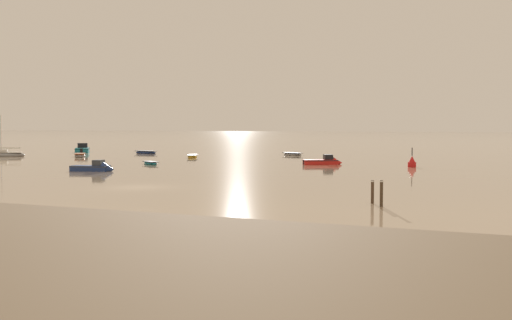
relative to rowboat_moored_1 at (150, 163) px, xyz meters
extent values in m
plane|color=tan|center=(14.34, -23.86, -0.13)|extent=(800.00, 800.00, 0.00)
ellipsoid|color=#197084|center=(0.00, 0.00, -0.02)|extent=(3.07, 2.64, 0.48)
cube|color=#33383F|center=(0.00, 0.00, 0.18)|extent=(2.86, 2.48, 0.06)
cube|color=#33383F|center=(0.00, 0.00, 0.11)|extent=(0.71, 0.87, 0.05)
ellipsoid|color=gray|center=(-19.11, 11.01, 0.02)|extent=(3.85, 4.38, 0.69)
cube|color=brown|center=(-19.11, 11.01, 0.32)|extent=(3.61, 4.08, 0.09)
cube|color=brown|center=(-19.11, 11.01, 0.21)|extent=(1.24, 1.04, 0.07)
ellipsoid|color=gray|center=(-29.76, 7.34, 0.06)|extent=(5.66, 4.59, 0.97)
cube|color=silver|center=(-29.76, 7.34, 0.45)|extent=(4.86, 3.98, 0.10)
cube|color=silver|center=(-29.99, 7.19, 0.73)|extent=(1.67, 1.56, 0.35)
cylinder|color=#B7BABF|center=(-30.18, 7.06, 3.22)|extent=(0.10, 0.10, 5.35)
cylinder|color=beige|center=(-29.17, 7.73, 1.09)|extent=(2.69, 1.89, 0.19)
cube|color=red|center=(18.34, 7.45, 0.06)|extent=(4.14, 3.31, 0.76)
cone|color=red|center=(20.08, 8.45, 0.06)|extent=(1.80, 1.92, 1.52)
cube|color=black|center=(18.37, 7.47, 0.34)|extent=(4.23, 3.39, 0.08)
cube|color=black|center=(19.13, 7.91, 0.73)|extent=(1.40, 1.50, 0.59)
cube|color=#384751|center=(19.53, 8.14, 0.78)|extent=(0.76, 1.10, 0.47)
cube|color=black|center=(16.71, 6.50, 0.17)|extent=(0.36, 0.38, 0.54)
ellipsoid|color=gray|center=(7.57, 27.49, 0.00)|extent=(3.77, 2.71, 0.57)
cube|color=black|center=(7.57, 27.49, 0.24)|extent=(3.50, 2.56, 0.08)
cube|color=black|center=(7.57, 27.49, 0.15)|extent=(0.70, 1.09, 0.06)
cube|color=#197084|center=(-28.09, 22.72, 0.12)|extent=(4.69, 5.37, 1.00)
cone|color=#197084|center=(-29.65, 24.88, 0.12)|extent=(2.56, 2.46, 2.01)
cube|color=black|center=(-28.13, 22.77, 0.50)|extent=(4.79, 5.49, 0.11)
cube|color=black|center=(-28.80, 23.71, 1.01)|extent=(2.00, 1.92, 0.78)
cube|color=#384751|center=(-29.16, 24.21, 1.07)|extent=(1.40, 1.11, 0.62)
cube|color=black|center=(-26.64, 20.70, 0.27)|extent=(0.51, 0.49, 0.71)
cube|color=navy|center=(0.51, -11.70, 0.05)|extent=(3.96, 2.35, 0.73)
cone|color=navy|center=(2.39, -11.25, 0.05)|extent=(1.47, 1.69, 1.46)
cube|color=#33383F|center=(0.55, -11.69, 0.33)|extent=(4.05, 2.40, 0.08)
cube|color=#33383F|center=(1.37, -11.49, 0.70)|extent=(1.13, 1.33, 0.57)
cube|color=#384751|center=(1.80, -11.39, 0.74)|extent=(0.45, 1.12, 0.45)
cube|color=black|center=(-1.26, -12.11, 0.16)|extent=(0.29, 0.34, 0.52)
ellipsoid|color=navy|center=(-16.24, 23.75, 0.01)|extent=(4.11, 1.85, 0.63)
cube|color=#33383F|center=(-16.24, 23.75, 0.28)|extent=(3.79, 1.79, 0.08)
cube|color=#33383F|center=(-16.24, 23.75, 0.18)|extent=(0.40, 1.24, 0.06)
ellipsoid|color=gold|center=(-3.04, 15.43, 0.00)|extent=(2.62, 3.87, 0.58)
cube|color=#33383F|center=(-3.04, 15.43, 0.25)|extent=(2.48, 3.59, 0.08)
cube|color=#33383F|center=(-3.04, 15.43, 0.16)|extent=(1.13, 0.66, 0.06)
cylinder|color=red|center=(28.88, 7.18, 0.04)|extent=(0.90, 0.90, 0.70)
cone|color=red|center=(28.88, 7.18, 0.74)|extent=(0.72, 0.72, 0.70)
cylinder|color=black|center=(28.88, 7.18, 1.54)|extent=(0.10, 0.10, 0.90)
cylinder|color=#433323|center=(33.14, -27.69, 0.53)|extent=(0.18, 0.18, 1.65)
cylinder|color=silver|center=(33.14, -27.69, 1.30)|extent=(0.22, 0.22, 0.08)
cylinder|color=#463323|center=(32.35, -26.46, 0.47)|extent=(0.18, 0.18, 1.51)
cylinder|color=silver|center=(32.35, -26.46, 1.17)|extent=(0.22, 0.22, 0.08)
camera|label=1|loc=(40.80, -63.00, 4.43)|focal=44.62mm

